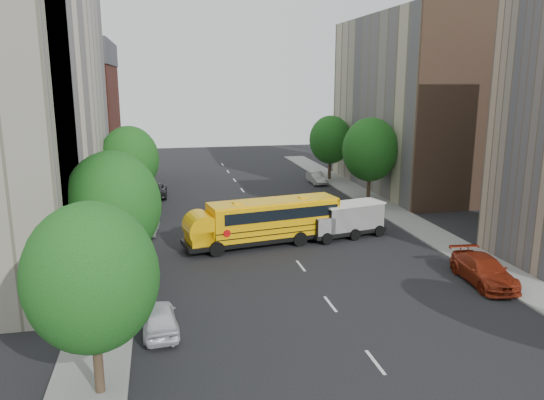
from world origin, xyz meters
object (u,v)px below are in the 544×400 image
object	(u,v)px
safari_truck	(346,219)
parked_car_0	(159,318)
school_bus	(263,220)
parked_car_2	(155,190)
street_tree_1	(113,206)
street_tree_2	(130,159)
street_tree_5	(330,140)
street_tree_4	(370,150)
parked_car_3	(484,270)
parked_car_5	(316,178)
street_tree_0	(91,278)
parked_car_1	(148,224)

from	to	relation	value
safari_truck	parked_car_0	xyz separation A→B (m)	(-13.75, -12.76, -0.68)
school_bus	parked_car_2	xyz separation A→B (m)	(-7.61, 17.88, -1.13)
street_tree_1	street_tree_2	distance (m)	18.00
safari_truck	street_tree_2	bearing A→B (deg)	132.61
street_tree_1	parked_car_2	world-z (taller)	street_tree_1
street_tree_1	street_tree_5	bearing A→B (deg)	53.75
street_tree_4	street_tree_5	distance (m)	12.01
parked_car_3	parked_car_5	size ratio (longest dim) A/B	1.32
street_tree_4	school_bus	bearing A→B (deg)	-138.17
street_tree_4	safari_truck	world-z (taller)	street_tree_4
street_tree_4	parked_car_0	bearing A→B (deg)	-130.33
street_tree_2	street_tree_4	world-z (taller)	street_tree_4
street_tree_0	street_tree_1	size ratio (longest dim) A/B	0.94
parked_car_0	parked_car_2	size ratio (longest dim) A/B	0.81
street_tree_4	street_tree_5	xyz separation A→B (m)	(-0.00, 12.00, -0.37)
street_tree_0	street_tree_1	bearing A→B (deg)	90.00
street_tree_0	street_tree_5	distance (m)	45.65
street_tree_0	safari_truck	size ratio (longest dim) A/B	1.16
street_tree_5	street_tree_2	bearing A→B (deg)	-151.39
parked_car_2	street_tree_5	bearing A→B (deg)	-163.69
parked_car_2	parked_car_5	world-z (taller)	parked_car_2
street_tree_5	parked_car_2	xyz separation A→B (m)	(-20.09, -5.29, -4.00)
street_tree_1	parked_car_3	bearing A→B (deg)	-8.22
street_tree_1	street_tree_5	xyz separation A→B (m)	(22.00, 30.00, -0.25)
school_bus	parked_car_1	distance (m)	9.48
parked_car_0	street_tree_5	bearing A→B (deg)	-123.90
street_tree_0	parked_car_5	xyz separation A→B (m)	(19.80, 38.01, -3.97)
street_tree_0	street_tree_1	world-z (taller)	street_tree_1
safari_truck	parked_car_3	world-z (taller)	safari_truck
parked_car_3	parked_car_0	bearing A→B (deg)	-168.06
street_tree_5	safari_truck	size ratio (longest dim) A/B	1.18
school_bus	parked_car_0	distance (m)	14.22
street_tree_4	safari_truck	xyz separation A→B (m)	(-6.05, -10.56, -3.71)
school_bus	street_tree_1	bearing A→B (deg)	-154.52
street_tree_2	parked_car_3	bearing A→B (deg)	-45.52
street_tree_0	parked_car_0	xyz separation A→B (m)	(2.20, 4.68, -3.95)
street_tree_1	parked_car_0	size ratio (longest dim) A/B	1.95
street_tree_1	parked_car_5	xyz separation A→B (m)	(19.80, 28.01, -4.28)
parked_car_1	parked_car_2	xyz separation A→B (m)	(0.51, 13.11, 0.02)
safari_truck	parked_car_5	xyz separation A→B (m)	(3.85, 20.57, -0.70)
street_tree_2	school_bus	bearing A→B (deg)	-49.59
safari_truck	parked_car_5	bearing A→B (deg)	65.51
parked_car_0	school_bus	bearing A→B (deg)	-125.69
school_bus	parked_car_1	world-z (taller)	school_bus
parked_car_0	parked_car_2	xyz separation A→B (m)	(-0.29, 30.03, 0.01)
street_tree_2	parked_car_3	size ratio (longest dim) A/B	1.44
street_tree_4	street_tree_5	bearing A→B (deg)	90.00
street_tree_1	parked_car_1	bearing A→B (deg)	83.11
street_tree_0	parked_car_0	distance (m)	6.51
street_tree_1	parked_car_1	distance (m)	12.43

